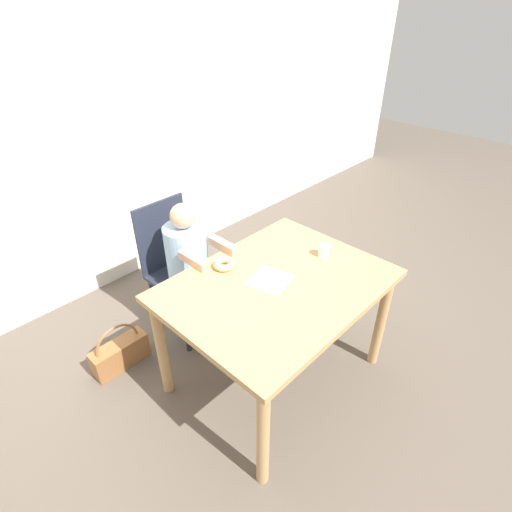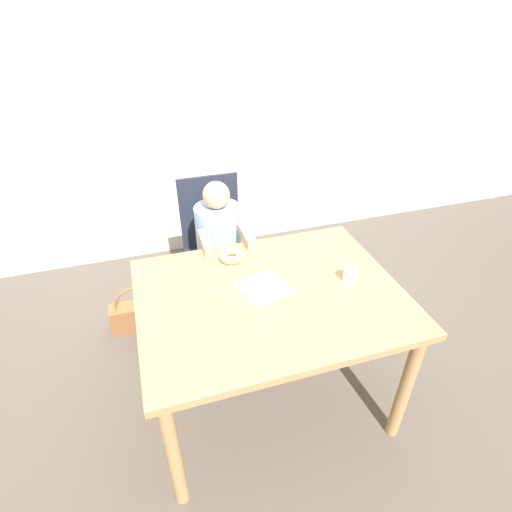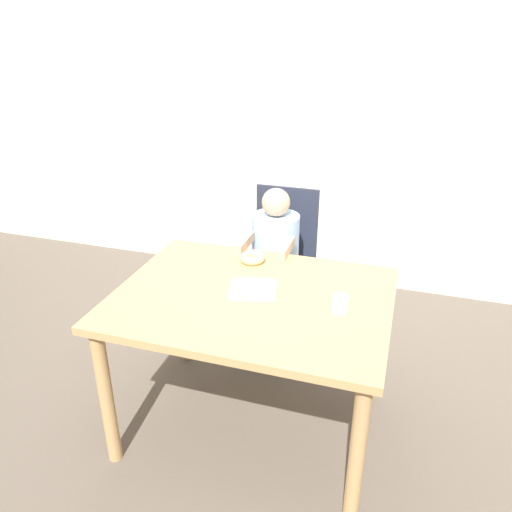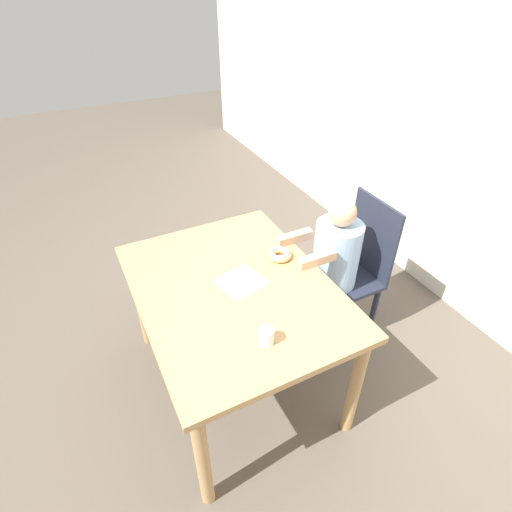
{
  "view_description": "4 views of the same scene",
  "coord_description": "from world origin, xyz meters",
  "px_view_note": "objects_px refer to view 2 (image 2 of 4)",
  "views": [
    {
      "loc": [
        -1.29,
        -1.08,
        2.0
      ],
      "look_at": [
        -0.03,
        0.13,
        0.84
      ],
      "focal_mm": 28.0,
      "sensor_mm": 36.0,
      "label": 1
    },
    {
      "loc": [
        -0.47,
        -1.29,
        1.86
      ],
      "look_at": [
        -0.03,
        0.13,
        0.84
      ],
      "focal_mm": 28.0,
      "sensor_mm": 36.0,
      "label": 2
    },
    {
      "loc": [
        0.57,
        -1.76,
        1.78
      ],
      "look_at": [
        -0.03,
        0.13,
        0.84
      ],
      "focal_mm": 35.0,
      "sensor_mm": 36.0,
      "label": 3
    },
    {
      "loc": [
        1.34,
        -0.55,
        1.98
      ],
      "look_at": [
        -0.03,
        0.13,
        0.84
      ],
      "focal_mm": 28.0,
      "sensor_mm": 36.0,
      "label": 4
    }
  ],
  "objects_px": {
    "chair": "(216,251)",
    "handbag": "(140,314)",
    "child_figure": "(220,259)",
    "cup": "(350,274)",
    "donut": "(231,256)"
  },
  "relations": [
    {
      "from": "chair",
      "to": "cup",
      "type": "distance_m",
      "value": 0.99
    },
    {
      "from": "child_figure",
      "to": "donut",
      "type": "xyz_separation_m",
      "value": [
        -0.01,
        -0.36,
        0.26
      ]
    },
    {
      "from": "child_figure",
      "to": "handbag",
      "type": "distance_m",
      "value": 0.66
    },
    {
      "from": "child_figure",
      "to": "handbag",
      "type": "relative_size",
      "value": 2.73
    },
    {
      "from": "child_figure",
      "to": "cup",
      "type": "bearing_deg",
      "value": -56.34
    },
    {
      "from": "chair",
      "to": "donut",
      "type": "bearing_deg",
      "value": -91.73
    },
    {
      "from": "donut",
      "to": "handbag",
      "type": "bearing_deg",
      "value": 139.06
    },
    {
      "from": "donut",
      "to": "handbag",
      "type": "xyz_separation_m",
      "value": [
        -0.52,
        0.45,
        -0.64
      ]
    },
    {
      "from": "child_figure",
      "to": "cup",
      "type": "height_order",
      "value": "child_figure"
    },
    {
      "from": "donut",
      "to": "cup",
      "type": "xyz_separation_m",
      "value": [
        0.48,
        -0.33,
        0.01
      ]
    },
    {
      "from": "donut",
      "to": "chair",
      "type": "bearing_deg",
      "value": 88.27
    },
    {
      "from": "chair",
      "to": "donut",
      "type": "distance_m",
      "value": 0.57
    },
    {
      "from": "handbag",
      "to": "cup",
      "type": "distance_m",
      "value": 1.42
    },
    {
      "from": "child_figure",
      "to": "donut",
      "type": "relative_size",
      "value": 7.99
    },
    {
      "from": "chair",
      "to": "handbag",
      "type": "height_order",
      "value": "chair"
    }
  ]
}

